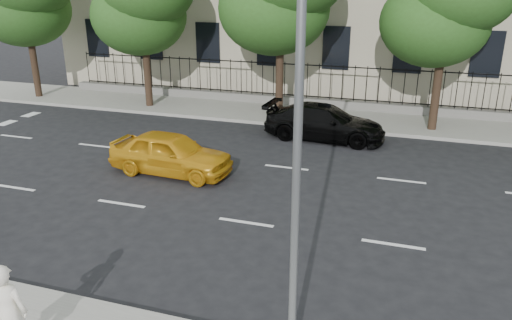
{
  "coord_description": "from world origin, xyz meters",
  "views": [
    {
      "loc": [
        4.1,
        -9.3,
        6.47
      ],
      "look_at": [
        0.13,
        3.0,
        1.71
      ],
      "focal_mm": 35.0,
      "sensor_mm": 36.0,
      "label": 1
    }
  ],
  "objects": [
    {
      "name": "woman_near",
      "position": [
        -2.14,
        -3.83,
        1.06
      ],
      "size": [
        0.76,
        0.6,
        1.83
      ],
      "primitive_type": "imported",
      "rotation": [
        0.0,
        0.0,
        3.41
      ],
      "color": "white",
      "rests_on": "near_sidewalk"
    },
    {
      "name": "iron_fence",
      "position": [
        0.0,
        15.7,
        0.65
      ],
      "size": [
        30.0,
        0.5,
        2.2
      ],
      "color": "slate",
      "rests_on": "far_sidewalk"
    },
    {
      "name": "ground",
      "position": [
        0.0,
        0.0,
        0.0
      ],
      "size": [
        120.0,
        120.0,
        0.0
      ],
      "primitive_type": "plane",
      "color": "black",
      "rests_on": "ground"
    },
    {
      "name": "far_sidewalk",
      "position": [
        0.0,
        14.0,
        0.07
      ],
      "size": [
        60.0,
        4.0,
        0.15
      ],
      "primitive_type": "cube",
      "color": "gray",
      "rests_on": "ground"
    },
    {
      "name": "black_sedan",
      "position": [
        0.65,
        10.77,
        0.73
      ],
      "size": [
        5.16,
        2.35,
        1.46
      ],
      "primitive_type": "imported",
      "rotation": [
        0.0,
        0.0,
        1.51
      ],
      "color": "black",
      "rests_on": "ground"
    },
    {
      "name": "lane_markings",
      "position": [
        0.0,
        4.75,
        0.01
      ],
      "size": [
        49.6,
        4.62,
        0.01
      ],
      "primitive_type": null,
      "color": "silver",
      "rests_on": "ground"
    },
    {
      "name": "street_light",
      "position": [
        2.5,
        -1.77,
        5.15
      ],
      "size": [
        0.25,
        3.32,
        8.05
      ],
      "color": "slate",
      "rests_on": "near_sidewalk"
    },
    {
      "name": "yellow_taxi",
      "position": [
        -3.69,
        5.25,
        0.74
      ],
      "size": [
        4.41,
        1.98,
        1.47
      ],
      "primitive_type": "imported",
      "rotation": [
        0.0,
        0.0,
        1.51
      ],
      "color": "orange",
      "rests_on": "ground"
    }
  ]
}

